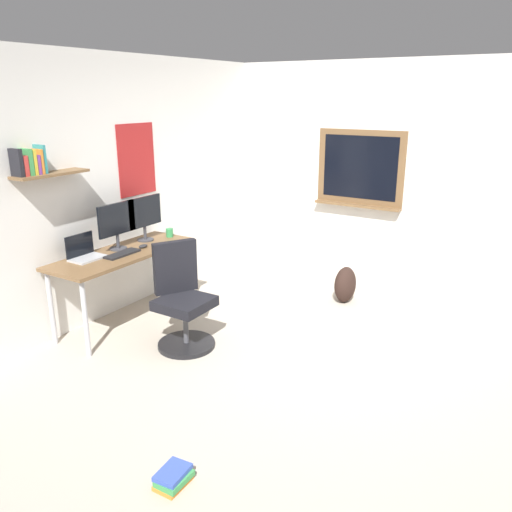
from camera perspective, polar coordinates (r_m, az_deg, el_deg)
ground_plane at (r=4.57m, az=8.07°, el=-11.64°), size 5.20×5.20×0.00m
wall_back at (r=5.51m, az=-15.42°, el=7.38°), size 5.00×0.30×2.60m
wall_right at (r=6.40m, az=17.48°, el=8.50°), size 0.22×5.00×2.60m
desk at (r=5.21m, az=-14.40°, el=-0.35°), size 1.52×0.57×0.74m
office_chair at (r=4.73m, az=-8.14°, el=-5.12°), size 0.55×0.56×0.95m
laptop at (r=5.06m, az=-18.39°, el=0.33°), size 0.31×0.21×0.23m
monitor_primary at (r=5.21m, az=-15.09°, el=3.56°), size 0.46×0.17×0.46m
monitor_secondary at (r=5.46m, az=-12.20°, el=4.41°), size 0.46×0.17×0.46m
keyboard at (r=5.08m, az=-14.52°, el=0.23°), size 0.37×0.13×0.02m
computer_mouse at (r=5.27m, az=-12.35°, el=1.07°), size 0.10×0.06×0.03m
coffee_mug at (r=5.61m, az=-9.51°, el=2.56°), size 0.08×0.08×0.09m
backpack at (r=5.78m, az=9.81°, el=-3.13°), size 0.32×0.22×0.40m
book_stack_on_floor at (r=3.35m, az=-9.10°, el=-23.01°), size 0.23×0.18×0.09m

